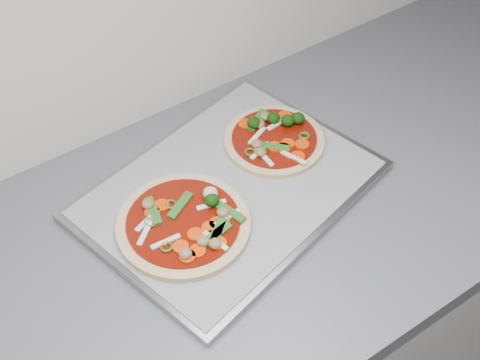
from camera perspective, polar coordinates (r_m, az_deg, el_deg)
base_cabinet at (r=1.58m, az=9.41°, el=-9.27°), size 3.60×0.60×0.86m
countertop at (r=1.23m, az=11.92°, el=2.38°), size 3.60×0.60×0.04m
baking_tray at (r=1.11m, az=-0.94°, el=-0.91°), size 0.53×0.44×0.02m
parchment at (r=1.10m, az=-0.94°, el=-0.61°), size 0.50×0.41×0.00m
pizza_left at (r=1.04m, az=-4.68°, el=-3.74°), size 0.23×0.23×0.04m
pizza_right at (r=1.17m, az=2.94°, el=3.63°), size 0.18×0.18×0.03m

